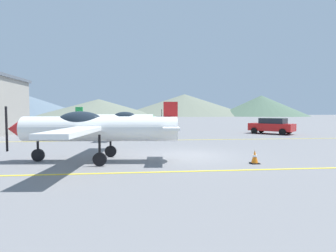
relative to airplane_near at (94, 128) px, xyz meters
name	(u,v)px	position (x,y,z in m)	size (l,w,h in m)	color
ground_plane	(187,155)	(4.47, 1.27, -1.51)	(400.00, 400.00, 0.00)	slate
apron_line_near	(205,171)	(4.47, -2.50, -1.51)	(80.00, 0.16, 0.01)	yellow
apron_line_far	(171,140)	(4.47, 8.66, -1.51)	(80.00, 0.16, 0.01)	yellow
airplane_near	(94,128)	(0.00, 0.00, 0.00)	(7.82, 8.99, 2.69)	white
airplane_mid	(118,120)	(0.08, 11.84, 0.00)	(7.82, 8.99, 2.69)	white
car_sedan	(272,126)	(15.48, 13.61, -0.67)	(4.21, 4.40, 1.62)	red
traffic_cone_front	(255,157)	(6.97, -1.31, -1.22)	(0.36, 0.36, 0.59)	black
hill_left	(23,105)	(-66.49, 151.90, 4.94)	(75.09, 75.09, 12.90)	slate
hill_centerleft	(99,108)	(-20.54, 136.26, 3.19)	(66.71, 66.71, 9.42)	slate
hill_centerright	(184,105)	(29.97, 153.12, 5.28)	(82.73, 82.73, 13.59)	slate
hill_right	(261,106)	(70.35, 131.62, 4.35)	(50.79, 50.79, 11.73)	#4C6651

